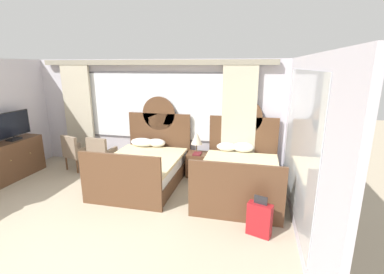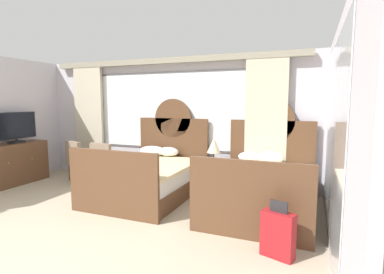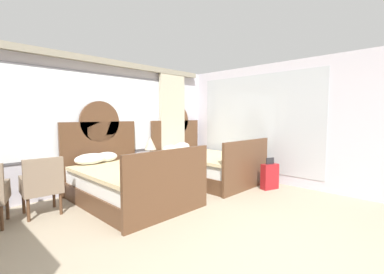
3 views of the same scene
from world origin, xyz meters
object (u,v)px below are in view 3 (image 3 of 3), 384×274
Objects in this scene: bed_near_mirror at (205,165)px; suitcase_on_floor at (270,176)px; nightstand_between_beds at (152,171)px; book_on_nightstand at (155,159)px; table_lamp_on_nightstand at (150,143)px; bed_near_window at (128,181)px; armchair_by_window_left at (42,184)px.

bed_near_mirror is 1.49m from suitcase_on_floor.
nightstand_between_beds is 0.31m from book_on_nightstand.
table_lamp_on_nightstand is 0.76× the size of suitcase_on_floor.
bed_near_window is at bearing -145.29° from table_lamp_on_nightstand.
table_lamp_on_nightstand is 1.93× the size of book_on_nightstand.
armchair_by_window_left is 4.16m from suitcase_on_floor.
book_on_nightstand is (1.07, 0.59, 0.20)m from bed_near_window.
nightstand_between_beds is 2.55m from suitcase_on_floor.
bed_near_window is 2.45× the size of armchair_by_window_left.
suitcase_on_floor is at bearing -56.00° from table_lamp_on_nightstand.
armchair_by_window_left is at bearing 154.42° from suitcase_on_floor.
table_lamp_on_nightstand is at bearing 34.71° from bed_near_window.
table_lamp_on_nightstand reaches higher than armchair_by_window_left.
nightstand_between_beds is (-1.03, 0.68, -0.09)m from bed_near_mirror.
bed_near_window is at bearing -15.65° from armchair_by_window_left.
nightstand_between_beds is at bearing 32.89° from bed_near_window.
table_lamp_on_nightstand is at bearing 112.49° from nightstand_between_beds.
nightstand_between_beds is 0.62× the size of armchair_by_window_left.
bed_near_window and bed_near_mirror have the same top height.
bed_near_mirror is 2.45× the size of armchair_by_window_left.
bed_near_window is 1.24m from book_on_nightstand.
suitcase_on_floor reaches higher than nightstand_between_beds.
bed_near_mirror reaches higher than nightstand_between_beds.
suitcase_on_floor is (2.48, -1.44, -0.10)m from bed_near_window.
book_on_nightstand is 2.35m from armchair_by_window_left.
bed_near_mirror is 3.96× the size of nightstand_between_beds.
bed_near_mirror is 1.18m from book_on_nightstand.
bed_near_window is at bearing 149.88° from suitcase_on_floor.
table_lamp_on_nightstand is 0.56× the size of armchair_by_window_left.
bed_near_window reaches higher than suitcase_on_floor.
suitcase_on_floor is (3.74, -1.79, -0.22)m from armchair_by_window_left.
table_lamp_on_nightstand is at bearing 124.00° from suitcase_on_floor.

